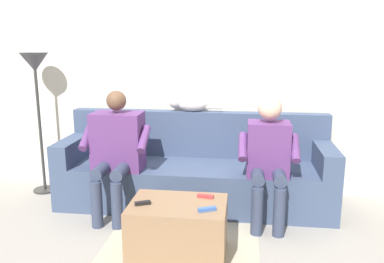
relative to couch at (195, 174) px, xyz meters
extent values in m
plane|color=gray|center=(0.00, 0.72, -0.29)|extent=(8.00, 8.00, 0.00)
cube|color=beige|center=(0.00, -0.41, 0.92)|extent=(5.00, 0.06, 2.44)
cube|color=#3D4C6B|center=(0.00, 0.12, -0.09)|extent=(2.27, 0.60, 0.41)
cube|color=#3D4C6B|center=(0.00, -0.25, 0.15)|extent=(2.61, 0.14, 0.88)
cube|color=#3D4C6B|center=(-1.22, 0.12, 0.02)|extent=(0.17, 0.60, 0.64)
cube|color=#3D4C6B|center=(1.22, 0.12, 0.02)|extent=(0.17, 0.60, 0.64)
cube|color=#8C6B4C|center=(0.00, 1.02, -0.09)|extent=(0.71, 0.49, 0.42)
cube|color=#5B3370|center=(-0.68, 0.28, 0.36)|extent=(0.36, 0.28, 0.48)
sphere|color=beige|center=(-0.68, 0.28, 0.72)|extent=(0.21, 0.21, 0.21)
cylinder|color=#333D56|center=(-0.77, 0.45, 0.17)|extent=(0.11, 0.33, 0.11)
cylinder|color=#333D56|center=(-0.59, 0.45, 0.17)|extent=(0.11, 0.33, 0.11)
cylinder|color=#333D56|center=(-0.77, 0.61, -0.09)|extent=(0.10, 0.10, 0.41)
cylinder|color=#333D56|center=(-0.59, 0.61, -0.09)|extent=(0.10, 0.10, 0.41)
cylinder|color=#5B3370|center=(-0.90, 0.36, 0.39)|extent=(0.08, 0.27, 0.22)
cylinder|color=#5B3370|center=(-0.46, 0.36, 0.39)|extent=(0.08, 0.27, 0.22)
cube|color=#5B3370|center=(0.68, 0.28, 0.38)|extent=(0.45, 0.29, 0.53)
sphere|color=brown|center=(0.68, 0.28, 0.76)|extent=(0.18, 0.18, 0.18)
cylinder|color=#333D56|center=(0.59, 0.46, 0.17)|extent=(0.11, 0.37, 0.11)
cylinder|color=#333D56|center=(0.77, 0.46, 0.17)|extent=(0.11, 0.37, 0.11)
cylinder|color=#333D56|center=(0.59, 0.65, -0.09)|extent=(0.10, 0.10, 0.41)
cylinder|color=#333D56|center=(0.77, 0.65, -0.09)|extent=(0.10, 0.10, 0.41)
cylinder|color=#5B3370|center=(0.42, 0.36, 0.43)|extent=(0.08, 0.27, 0.22)
cylinder|color=#5B3370|center=(0.95, 0.36, 0.43)|extent=(0.08, 0.27, 0.22)
ellipsoid|color=silver|center=(0.06, -0.25, 0.66)|extent=(0.30, 0.14, 0.15)
sphere|color=silver|center=(0.24, -0.25, 0.68)|extent=(0.13, 0.13, 0.13)
cone|color=silver|center=(0.23, -0.29, 0.73)|extent=(0.04, 0.04, 0.04)
cone|color=silver|center=(0.23, -0.22, 0.73)|extent=(0.04, 0.04, 0.04)
cylinder|color=silver|center=(-0.15, -0.25, 0.63)|extent=(0.18, 0.03, 0.03)
cube|color=#B73333|center=(-0.19, 0.88, 0.13)|extent=(0.13, 0.06, 0.02)
cube|color=#3860B7|center=(-0.22, 1.12, 0.13)|extent=(0.13, 0.08, 0.03)
cube|color=black|center=(0.25, 1.08, 0.13)|extent=(0.12, 0.08, 0.02)
cube|color=#B7AD93|center=(0.00, 0.91, -0.29)|extent=(1.21, 1.73, 0.01)
cylinder|color=#2D2D2D|center=(1.65, -0.11, -0.28)|extent=(0.24, 0.24, 0.02)
cylinder|color=#333333|center=(1.65, -0.11, 0.38)|extent=(0.03, 0.03, 1.35)
cone|color=#4C4C51|center=(1.65, -0.11, 1.08)|extent=(0.28, 0.28, 0.19)
camera|label=1|loc=(-0.46, 3.70, 1.27)|focal=37.21mm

